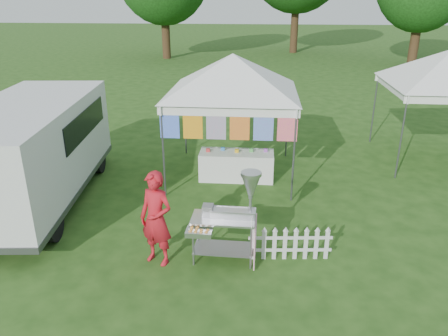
{
  "coord_description": "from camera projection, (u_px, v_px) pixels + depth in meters",
  "views": [
    {
      "loc": [
        0.69,
        -6.77,
        4.31
      ],
      "look_at": [
        -0.0,
        1.14,
        1.1
      ],
      "focal_mm": 35.0,
      "sensor_mm": 36.0,
      "label": 1
    }
  ],
  "objects": [
    {
      "name": "cargo_van",
      "position": [
        33.0,
        149.0,
        9.39
      ],
      "size": [
        2.6,
        5.42,
        2.18
      ],
      "rotation": [
        0.0,
        0.0,
        0.1
      ],
      "color": "silver",
      "rests_on": "ground"
    },
    {
      "name": "vendor",
      "position": [
        156.0,
        219.0,
        7.22
      ],
      "size": [
        0.71,
        0.59,
        1.65
      ],
      "primitive_type": "imported",
      "rotation": [
        0.0,
        0.0,
        -0.39
      ],
      "color": "red",
      "rests_on": "ground"
    },
    {
      "name": "donut_cart",
      "position": [
        234.0,
        210.0,
        7.19
      ],
      "size": [
        1.2,
        0.78,
        1.64
      ],
      "rotation": [
        0.0,
        0.0,
        -0.03
      ],
      "color": "gray",
      "rests_on": "ground"
    },
    {
      "name": "ground",
      "position": [
        219.0,
        248.0,
        7.92
      ],
      "size": [
        120.0,
        120.0,
        0.0
      ],
      "primitive_type": "plane",
      "color": "#204413",
      "rests_on": "ground"
    },
    {
      "name": "display_table",
      "position": [
        237.0,
        165.0,
        10.74
      ],
      "size": [
        1.8,
        0.7,
        0.69
      ],
      "primitive_type": "cube",
      "color": "white",
      "rests_on": "ground"
    },
    {
      "name": "canopy_main",
      "position": [
        233.0,
        54.0,
        10.03
      ],
      "size": [
        4.24,
        4.24,
        3.45
      ],
      "color": "#59595E",
      "rests_on": "ground"
    },
    {
      "name": "picket_fence",
      "position": [
        290.0,
        245.0,
        7.48
      ],
      "size": [
        1.44,
        0.16,
        0.56
      ],
      "rotation": [
        0.0,
        0.0,
        0.1
      ],
      "color": "silver",
      "rests_on": "ground"
    }
  ]
}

